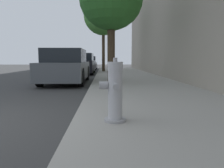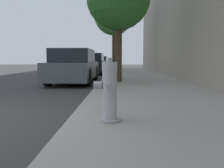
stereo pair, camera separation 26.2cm
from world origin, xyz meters
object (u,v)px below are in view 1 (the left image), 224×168
object	(u,v)px
parked_car_near	(66,67)
street_tree_far	(103,16)
parked_car_far	(87,63)
parked_car_mid	(81,64)
fire_hydrant	(115,92)

from	to	relation	value
parked_car_near	street_tree_far	bearing A→B (deg)	76.30
parked_car_far	street_tree_far	world-z (taller)	street_tree_far
parked_car_mid	parked_car_far	size ratio (longest dim) A/B	1.05
parked_car_near	parked_car_mid	world-z (taller)	parked_car_near
parked_car_mid	street_tree_far	bearing A→B (deg)	23.25
fire_hydrant	parked_car_near	world-z (taller)	parked_car_near
parked_car_near	parked_car_far	bearing A→B (deg)	90.04
parked_car_far	parked_car_mid	bearing A→B (deg)	-89.72
parked_car_near	fire_hydrant	bearing A→B (deg)	-74.58
fire_hydrant	street_tree_far	bearing A→B (deg)	90.88
parked_car_mid	fire_hydrant	bearing A→B (deg)	-81.84
parked_car_near	parked_car_far	xyz separation A→B (m)	(-0.01, 11.74, -0.07)
fire_hydrant	parked_car_near	distance (m)	6.66
parked_car_far	street_tree_far	bearing A→B (deg)	-73.36
fire_hydrant	parked_car_near	bearing A→B (deg)	105.42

